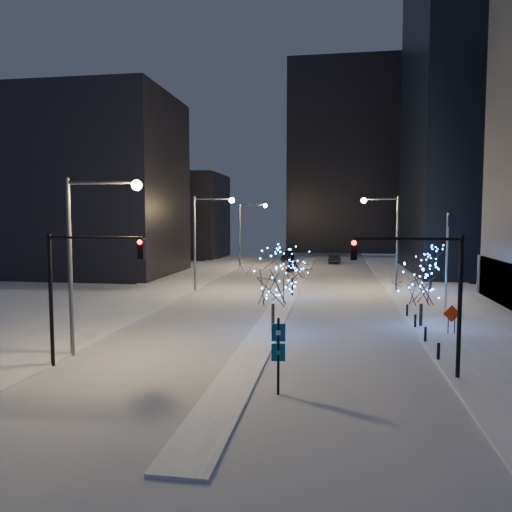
% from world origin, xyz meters
% --- Properties ---
extents(ground, '(160.00, 160.00, 0.00)m').
position_xyz_m(ground, '(0.00, 0.00, 0.00)').
color(ground, silver).
rests_on(ground, ground).
extents(road, '(20.00, 130.00, 0.02)m').
position_xyz_m(road, '(0.00, 35.00, 0.01)').
color(road, '#B6BBC6').
rests_on(road, ground).
extents(median, '(2.00, 80.00, 0.15)m').
position_xyz_m(median, '(0.00, 30.00, 0.07)').
color(median, white).
rests_on(median, ground).
extents(east_sidewalk, '(10.00, 90.00, 0.15)m').
position_xyz_m(east_sidewalk, '(15.00, 20.00, 0.07)').
color(east_sidewalk, white).
rests_on(east_sidewalk, ground).
extents(west_sidewalk, '(8.00, 90.00, 0.15)m').
position_xyz_m(west_sidewalk, '(-14.00, 20.00, 0.07)').
color(west_sidewalk, white).
rests_on(west_sidewalk, ground).
extents(filler_west_near, '(22.00, 18.00, 24.00)m').
position_xyz_m(filler_west_near, '(-28.00, 40.00, 12.00)').
color(filler_west_near, black).
rests_on(filler_west_near, ground).
extents(filler_west_far, '(18.00, 16.00, 16.00)m').
position_xyz_m(filler_west_far, '(-26.00, 70.00, 8.00)').
color(filler_west_far, black).
rests_on(filler_west_far, ground).
extents(horizon_block, '(24.00, 14.00, 42.00)m').
position_xyz_m(horizon_block, '(6.00, 92.00, 21.00)').
color(horizon_block, black).
rests_on(horizon_block, ground).
extents(street_lamp_w_near, '(4.40, 0.56, 10.00)m').
position_xyz_m(street_lamp_w_near, '(-8.94, 2.00, 6.50)').
color(street_lamp_w_near, '#595E66').
rests_on(street_lamp_w_near, ground).
extents(street_lamp_w_mid, '(4.40, 0.56, 10.00)m').
position_xyz_m(street_lamp_w_mid, '(-8.94, 27.00, 6.50)').
color(street_lamp_w_mid, '#595E66').
rests_on(street_lamp_w_mid, ground).
extents(street_lamp_w_far, '(4.40, 0.56, 10.00)m').
position_xyz_m(street_lamp_w_far, '(-8.94, 52.00, 6.50)').
color(street_lamp_w_far, '#595E66').
rests_on(street_lamp_w_far, ground).
extents(street_lamp_east, '(3.90, 0.56, 10.00)m').
position_xyz_m(street_lamp_east, '(10.08, 30.00, 6.45)').
color(street_lamp_east, '#595E66').
rests_on(street_lamp_east, ground).
extents(traffic_signal_west, '(5.26, 0.43, 7.00)m').
position_xyz_m(traffic_signal_west, '(-8.44, -0.00, 4.76)').
color(traffic_signal_west, black).
rests_on(traffic_signal_west, ground).
extents(traffic_signal_east, '(5.26, 0.43, 7.00)m').
position_xyz_m(traffic_signal_east, '(8.94, 1.00, 4.76)').
color(traffic_signal_east, black).
rests_on(traffic_signal_east, ground).
extents(flagpoles, '(1.35, 2.60, 8.00)m').
position_xyz_m(flagpoles, '(13.37, 17.25, 4.80)').
color(flagpoles, silver).
rests_on(flagpoles, east_sidewalk).
extents(bollards, '(0.16, 12.16, 0.90)m').
position_xyz_m(bollards, '(10.20, 10.00, 0.60)').
color(bollards, black).
rests_on(bollards, east_sidewalk).
extents(car_near, '(2.09, 4.37, 1.44)m').
position_xyz_m(car_near, '(-1.50, 47.96, 0.72)').
color(car_near, black).
rests_on(car_near, ground).
extents(car_mid, '(2.10, 4.61, 1.47)m').
position_xyz_m(car_mid, '(4.58, 60.72, 0.73)').
color(car_mid, black).
rests_on(car_mid, ground).
extents(car_far, '(2.22, 5.44, 1.58)m').
position_xyz_m(car_far, '(-3.74, 65.28, 0.79)').
color(car_far, black).
rests_on(car_far, ground).
extents(holiday_tree_median_near, '(5.44, 5.44, 5.66)m').
position_xyz_m(holiday_tree_median_near, '(0.50, 9.37, 3.72)').
color(holiday_tree_median_near, black).
rests_on(holiday_tree_median_near, median).
extents(holiday_tree_median_far, '(4.38, 4.38, 4.68)m').
position_xyz_m(holiday_tree_median_far, '(0.50, 24.76, 3.22)').
color(holiday_tree_median_far, black).
rests_on(holiday_tree_median_far, median).
extents(holiday_tree_plaza_near, '(4.01, 4.01, 4.22)m').
position_xyz_m(holiday_tree_plaza_near, '(10.66, 12.54, 2.91)').
color(holiday_tree_plaza_near, black).
rests_on(holiday_tree_plaza_near, east_sidewalk).
extents(holiday_tree_plaza_far, '(3.89, 3.89, 4.65)m').
position_xyz_m(holiday_tree_plaza_far, '(14.47, 29.97, 3.25)').
color(holiday_tree_plaza_far, black).
rests_on(holiday_tree_plaza_far, east_sidewalk).
extents(wayfinding_sign, '(0.61, 0.12, 3.44)m').
position_xyz_m(wayfinding_sign, '(2.19, -2.34, 2.11)').
color(wayfinding_sign, black).
rests_on(wayfinding_sign, ground).
extents(construction_sign, '(1.14, 0.21, 1.89)m').
position_xyz_m(construction_sign, '(12.27, 10.46, 1.29)').
color(construction_sign, black).
rests_on(construction_sign, east_sidewalk).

